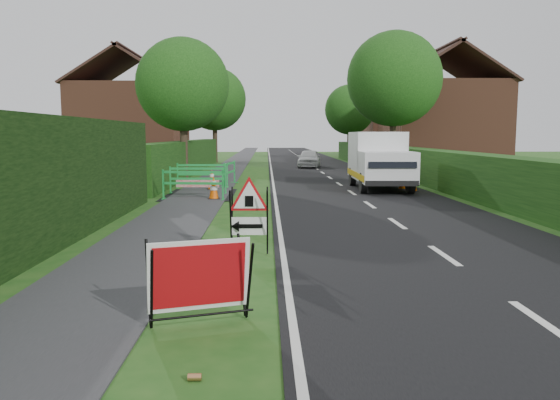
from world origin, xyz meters
name	(u,v)px	position (x,y,z in m)	size (l,w,h in m)	color
ground	(307,271)	(0.00, 0.00, 0.00)	(120.00, 120.00, 0.00)	#1D4E16
road_surface	(306,162)	(2.50, 35.00, 0.00)	(6.00, 90.00, 0.02)	black
footpath	(237,162)	(-3.00, 35.00, 0.01)	(2.00, 90.00, 0.02)	#2D2D30
hedge_west_far	(188,173)	(-5.00, 22.00, 0.00)	(1.00, 24.00, 1.80)	#14380F
hedge_east	(424,182)	(6.50, 16.00, 0.00)	(1.20, 50.00, 1.50)	#14380F
house_west	(131,124)	(-10.00, 30.00, 2.90)	(7.50, 7.40, 7.88)	brown
house_east_a	(441,123)	(11.00, 28.00, 2.90)	(7.50, 7.40, 7.88)	brown
house_east_b	(403,126)	(12.00, 42.00, 2.90)	(7.50, 7.40, 7.88)	brown
tree_nw	(183,85)	(-4.60, 18.00, 4.48)	(4.40, 4.40, 6.70)	#2D2116
tree_ne	(394,79)	(6.40, 22.00, 5.17)	(5.20, 5.20, 7.79)	#2D2116
tree_fw	(214,99)	(-4.60, 34.00, 4.83)	(4.80, 4.80, 7.24)	#2D2116
tree_fe	(350,110)	(6.40, 38.00, 4.22)	(4.20, 4.20, 6.33)	#2D2116
red_rect_sign	(199,277)	(-1.40, -2.38, 0.55)	(1.27, 0.99, 0.96)	black
triangle_sign	(247,210)	(-0.99, 1.17, 0.82)	(0.81, 0.81, 1.18)	black
works_van	(379,159)	(3.79, 12.98, 1.19)	(2.09, 4.99, 2.24)	silver
traffic_cone_0	(413,181)	(4.87, 11.92, 0.39)	(0.38, 0.38, 0.79)	black
traffic_cone_1	(403,179)	(4.72, 12.85, 0.39)	(0.38, 0.38, 0.79)	black
traffic_cone_2	(395,173)	(5.25, 16.43, 0.39)	(0.38, 0.38, 0.79)	black
traffic_cone_3	(214,188)	(-2.40, 9.68, 0.39)	(0.38, 0.38, 0.79)	black
traffic_cone_4	(212,180)	(-2.77, 12.85, 0.39)	(0.38, 0.38, 0.79)	black
ped_barrier_0	(193,181)	(-3.06, 9.53, 0.63)	(2.09, 0.59, 1.00)	green
ped_barrier_1	(198,177)	(-3.13, 11.41, 0.63)	(2.07, 0.39, 1.00)	green
ped_barrier_2	(202,172)	(-3.23, 13.63, 0.63)	(2.07, 0.38, 1.00)	green
ped_barrier_3	(230,170)	(-2.21, 14.85, 0.63)	(0.65, 2.09, 1.00)	green
redwhite_plank	(198,196)	(-3.04, 10.55, 0.00)	(1.50, 0.04, 0.25)	red
litter_can	(195,381)	(-1.28, -3.82, 0.00)	(0.07, 0.07, 0.12)	#BF7F4C
hatchback_car	(309,158)	(2.16, 27.21, 0.59)	(1.40, 3.49, 1.19)	white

